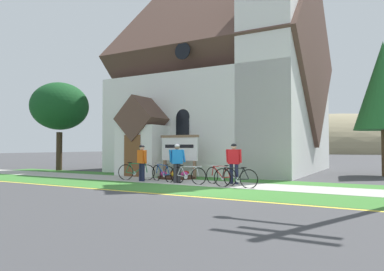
% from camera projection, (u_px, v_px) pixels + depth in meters
% --- Properties ---
extents(ground, '(140.00, 140.00, 0.00)m').
position_uv_depth(ground, '(234.00, 179.00, 16.67)').
color(ground, '#3D3D3F').
extents(sidewalk_slab, '(32.00, 2.15, 0.01)m').
position_uv_depth(sidewalk_slab, '(152.00, 180.00, 15.88)').
color(sidewalk_slab, '#A8A59E').
rests_on(sidewalk_slab, ground).
extents(grass_verge, '(32.00, 2.40, 0.01)m').
position_uv_depth(grass_verge, '(118.00, 185.00, 13.90)').
color(grass_verge, '#38722D').
rests_on(grass_verge, ground).
extents(church_lawn, '(24.00, 1.62, 0.01)m').
position_uv_depth(church_lawn, '(174.00, 177.00, 17.52)').
color(church_lawn, '#38722D').
rests_on(church_lawn, ground).
extents(curb_paint_stripe, '(28.00, 0.16, 0.01)m').
position_uv_depth(curb_paint_stripe, '(93.00, 189.00, 12.73)').
color(curb_paint_stripe, yellow).
rests_on(curb_paint_stripe, ground).
extents(church_building, '(11.63, 12.53, 12.62)m').
position_uv_depth(church_building, '(227.00, 93.00, 22.65)').
color(church_building, white).
rests_on(church_building, ground).
extents(church_sign, '(2.09, 0.15, 2.06)m').
position_uv_depth(church_sign, '(179.00, 149.00, 17.00)').
color(church_sign, '#7F6047').
rests_on(church_sign, ground).
extents(flower_bed, '(1.83, 1.83, 0.34)m').
position_uv_depth(flower_bed, '(177.00, 176.00, 16.79)').
color(flower_bed, '#382319').
rests_on(flower_bed, ground).
extents(bicycle_orange, '(1.62, 0.65, 0.82)m').
position_uv_depth(bicycle_orange, '(136.00, 172.00, 16.07)').
color(bicycle_orange, black).
rests_on(bicycle_orange, ground).
extents(bicycle_red, '(1.71, 0.11, 0.77)m').
position_uv_depth(bicycle_red, '(188.00, 175.00, 14.35)').
color(bicycle_red, black).
rests_on(bicycle_red, ground).
extents(bicycle_blue, '(1.61, 0.63, 0.81)m').
position_uv_depth(bicycle_blue, '(221.00, 175.00, 14.08)').
color(bicycle_blue, black).
rests_on(bicycle_blue, ground).
extents(bicycle_white, '(1.77, 0.09, 0.78)m').
position_uv_depth(bicycle_white, '(235.00, 178.00, 13.07)').
color(bicycle_white, black).
rests_on(bicycle_white, ground).
extents(bicycle_silver, '(1.58, 0.68, 0.77)m').
position_uv_depth(bicycle_silver, '(163.00, 173.00, 15.32)').
color(bicycle_silver, black).
rests_on(bicycle_silver, ground).
extents(cyclist_in_red_jersey, '(0.65, 0.30, 1.63)m').
position_uv_depth(cyclist_in_red_jersey, '(234.00, 160.00, 14.28)').
color(cyclist_in_red_jersey, '#191E38').
rests_on(cyclist_in_red_jersey, ground).
extents(cyclist_in_yellow_jersey, '(0.58, 0.43, 1.58)m').
position_uv_depth(cyclist_in_yellow_jersey, '(142.00, 160.00, 15.39)').
color(cyclist_in_yellow_jersey, '#191E38').
rests_on(cyclist_in_yellow_jersey, ground).
extents(cyclist_in_orange_jersey, '(0.54, 0.53, 1.62)m').
position_uv_depth(cyclist_in_orange_jersey, '(177.00, 160.00, 14.72)').
color(cyclist_in_orange_jersey, '#2D2D33').
rests_on(cyclist_in_orange_jersey, ground).
extents(roadside_conifer, '(2.95, 2.95, 6.96)m').
position_uv_depth(roadside_conifer, '(384.00, 86.00, 18.24)').
color(roadside_conifer, '#4C3823').
rests_on(roadside_conifer, ground).
extents(yard_deciduous_tree, '(3.59, 3.59, 5.58)m').
position_uv_depth(yard_deciduous_tree, '(60.00, 107.00, 22.54)').
color(yard_deciduous_tree, '#3D2D1E').
rests_on(yard_deciduous_tree, ground).
extents(distant_hill, '(85.92, 37.68, 18.68)m').
position_uv_depth(distant_hill, '(313.00, 153.00, 87.12)').
color(distant_hill, '#847A5B').
rests_on(distant_hill, ground).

